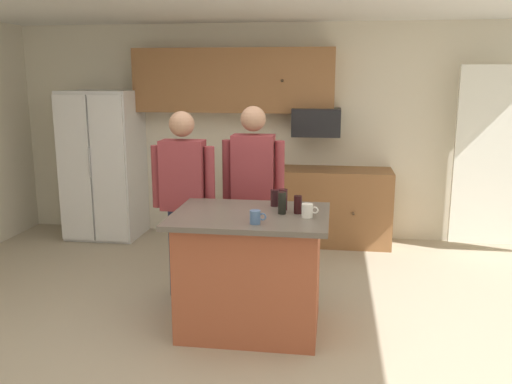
# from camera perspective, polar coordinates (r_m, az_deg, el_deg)

# --- Properties ---
(floor) EXTENTS (7.04, 7.04, 0.00)m
(floor) POSITION_cam_1_polar(r_m,az_deg,el_deg) (4.46, -3.26, -14.30)
(floor) COLOR #B7A88E
(floor) RESTS_ON ground
(back_wall) EXTENTS (6.40, 0.10, 2.60)m
(back_wall) POSITION_cam_1_polar(r_m,az_deg,el_deg) (6.80, 1.33, 6.34)
(back_wall) COLOR beige
(back_wall) RESTS_ON ground
(french_door_window_panel) EXTENTS (0.90, 0.06, 2.00)m
(french_door_window_panel) POSITION_cam_1_polar(r_m,az_deg,el_deg) (6.62, 23.85, 3.41)
(french_door_window_panel) COLOR white
(french_door_window_panel) RESTS_ON ground
(cabinet_run_upper) EXTENTS (2.40, 0.38, 0.75)m
(cabinet_run_upper) POSITION_cam_1_polar(r_m,az_deg,el_deg) (6.63, -2.37, 11.60)
(cabinet_run_upper) COLOR #936038
(cabinet_run_lower) EXTENTS (1.80, 0.63, 0.90)m
(cabinet_run_lower) POSITION_cam_1_polar(r_m,az_deg,el_deg) (6.58, 6.15, -1.43)
(cabinet_run_lower) COLOR #936038
(cabinet_run_lower) RESTS_ON ground
(refrigerator) EXTENTS (0.86, 0.76, 1.81)m
(refrigerator) POSITION_cam_1_polar(r_m,az_deg,el_deg) (6.98, -15.67, 2.77)
(refrigerator) COLOR white
(refrigerator) RESTS_ON ground
(microwave_over_range) EXTENTS (0.56, 0.40, 0.32)m
(microwave_over_range) POSITION_cam_1_polar(r_m,az_deg,el_deg) (6.44, 6.36, 7.29)
(microwave_over_range) COLOR black
(kitchen_island) EXTENTS (1.20, 0.92, 0.95)m
(kitchen_island) POSITION_cam_1_polar(r_m,az_deg,el_deg) (4.32, -0.58, -8.25)
(kitchen_island) COLOR #AD5638
(kitchen_island) RESTS_ON ground
(person_elder_center) EXTENTS (0.57, 0.23, 1.72)m
(person_elder_center) POSITION_cam_1_polar(r_m,az_deg,el_deg) (4.96, -0.29, 0.65)
(person_elder_center) COLOR tan
(person_elder_center) RESTS_ON ground
(person_host_foreground) EXTENTS (0.57, 0.22, 1.69)m
(person_host_foreground) POSITION_cam_1_polar(r_m,az_deg,el_deg) (4.86, -7.60, -0.00)
(person_host_foreground) COLOR #232D4C
(person_host_foreground) RESTS_ON ground
(glass_dark_ale) EXTENTS (0.07, 0.07, 0.17)m
(glass_dark_ale) POSITION_cam_1_polar(r_m,az_deg,el_deg) (4.28, 2.85, -0.81)
(glass_dark_ale) COLOR black
(glass_dark_ale) RESTS_ON kitchen_island
(tumbler_amber) EXTENTS (0.07, 0.07, 0.14)m
(tumbler_amber) POSITION_cam_1_polar(r_m,az_deg,el_deg) (4.41, 1.99, -0.63)
(tumbler_amber) COLOR black
(tumbler_amber) RESTS_ON kitchen_island
(glass_short_whisky) EXTENTS (0.06, 0.06, 0.14)m
(glass_short_whisky) POSITION_cam_1_polar(r_m,az_deg,el_deg) (4.18, 4.41, -1.33)
(glass_short_whisky) COLOR black
(glass_short_whisky) RESTS_ON kitchen_island
(mug_ceramic_white) EXTENTS (0.12, 0.08, 0.10)m
(mug_ceramic_white) POSITION_cam_1_polar(r_m,az_deg,el_deg) (3.88, -0.05, -2.65)
(mug_ceramic_white) COLOR #4C6B99
(mug_ceramic_white) RESTS_ON kitchen_island
(glass_stout_tall) EXTENTS (0.06, 0.06, 0.17)m
(glass_stout_tall) POSITION_cam_1_polar(r_m,az_deg,el_deg) (4.16, 2.75, -1.16)
(glass_stout_tall) COLOR black
(glass_stout_tall) RESTS_ON kitchen_island
(mug_blue_stoneware) EXTENTS (0.13, 0.08, 0.10)m
(mug_blue_stoneware) POSITION_cam_1_polar(r_m,az_deg,el_deg) (4.08, 5.43, -1.95)
(mug_blue_stoneware) COLOR white
(mug_blue_stoneware) RESTS_ON kitchen_island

